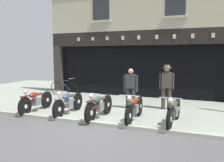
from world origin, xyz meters
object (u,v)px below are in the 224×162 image
object	(u,v)px
motorcycle_right	(174,110)
shopkeeper_center	(167,85)
advert_board_near	(95,62)
motorcycle_center_right	(134,108)
leaning_bicycle	(64,88)
motorcycle_center	(99,106)
advert_board_far	(74,63)
salesman_left	(131,87)
motorcycle_center_left	(68,102)
motorcycle_left	(36,100)

from	to	relation	value
motorcycle_right	shopkeeper_center	xyz separation A→B (m)	(-0.51, 2.01, 0.52)
advert_board_near	motorcycle_center_right	bearing A→B (deg)	-52.01
shopkeeper_center	leaning_bicycle	bearing A→B (deg)	-26.17
motorcycle_center	motorcycle_center_right	bearing A→B (deg)	-172.05
shopkeeper_center	advert_board_far	distance (m)	6.04
salesman_left	shopkeeper_center	bearing A→B (deg)	-174.67
motorcycle_center_left	shopkeeper_center	size ratio (longest dim) A/B	1.19
salesman_left	advert_board_far	size ratio (longest dim) A/B	1.65
motorcycle_center_left	advert_board_far	distance (m)	5.25
motorcycle_right	advert_board_near	world-z (taller)	advert_board_near
motorcycle_right	advert_board_near	size ratio (longest dim) A/B	2.23
motorcycle_center_right	motorcycle_right	xyz separation A→B (m)	(1.21, 0.04, 0.00)
motorcycle_center	advert_board_near	size ratio (longest dim) A/B	2.10
advert_board_near	motorcycle_center	bearing A→B (deg)	-63.13
advert_board_far	salesman_left	bearing A→B (deg)	-34.03
motorcycle_center	advert_board_near	distance (m)	5.35
shopkeeper_center	advert_board_far	size ratio (longest dim) A/B	1.80
salesman_left	advert_board_near	bearing A→B (deg)	-54.70
motorcycle_center_right	motorcycle_right	size ratio (longest dim) A/B	0.97
motorcycle_center_right	salesman_left	world-z (taller)	salesman_left
motorcycle_left	salesman_left	distance (m)	3.61
motorcycle_center	motorcycle_right	size ratio (longest dim) A/B	0.94
motorcycle_left	motorcycle_center	size ratio (longest dim) A/B	0.99
motorcycle_left	advert_board_near	bearing A→B (deg)	-96.05
motorcycle_left	shopkeeper_center	size ratio (longest dim) A/B	1.15
shopkeeper_center	advert_board_far	world-z (taller)	advert_board_far
motorcycle_center_left	advert_board_near	distance (m)	4.82
shopkeeper_center	advert_board_near	bearing A→B (deg)	-42.30
motorcycle_center_left	motorcycle_center_right	xyz separation A→B (m)	(2.40, 0.03, 0.00)
motorcycle_right	advert_board_far	bearing A→B (deg)	-33.84
advert_board_far	motorcycle_left	bearing A→B (deg)	-77.03
leaning_bicycle	advert_board_far	bearing A→B (deg)	-177.80
motorcycle_center_right	advert_board_far	bearing A→B (deg)	-44.82
motorcycle_center	motorcycle_center_left	bearing A→B (deg)	-4.80
motorcycle_center_left	motorcycle_center	world-z (taller)	motorcycle_center
motorcycle_center_left	motorcycle_center	bearing A→B (deg)	171.62
advert_board_far	leaning_bicycle	size ratio (longest dim) A/B	0.55
advert_board_near	leaning_bicycle	distance (m)	2.15
advert_board_near	leaning_bicycle	world-z (taller)	advert_board_near
motorcycle_center_right	advert_board_near	xyz separation A→B (m)	(-3.51, 4.49, 1.28)
motorcycle_center	advert_board_far	size ratio (longest dim) A/B	2.09
salesman_left	motorcycle_left	bearing A→B (deg)	19.88
motorcycle_left	salesman_left	bearing A→B (deg)	-153.05
motorcycle_center_left	salesman_left	bearing A→B (deg)	-138.91
motorcycle_center_left	leaning_bicycle	bearing A→B (deg)	-57.84
motorcycle_center	leaning_bicycle	distance (m)	5.12
motorcycle_right	leaning_bicycle	world-z (taller)	motorcycle_right
salesman_left	shopkeeper_center	world-z (taller)	shopkeeper_center
motorcycle_left	leaning_bicycle	distance (m)	3.71
advert_board_near	advert_board_far	world-z (taller)	advert_board_near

